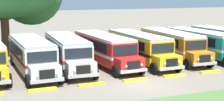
% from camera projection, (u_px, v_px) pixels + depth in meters
% --- Properties ---
extents(ground_plane, '(220.00, 220.00, 0.00)m').
position_uv_depth(ground_plane, '(144.00, 85.00, 24.24)').
color(ground_plane, slate).
extents(parked_bus_slot_2, '(3.02, 10.88, 2.82)m').
position_uv_depth(parked_bus_slot_2, '(31.00, 54.00, 28.21)').
color(parked_bus_slot_2, silver).
rests_on(parked_bus_slot_2, ground_plane).
extents(parked_bus_slot_3, '(3.05, 10.89, 2.82)m').
position_uv_depth(parked_bus_slot_3, '(67.00, 51.00, 29.78)').
color(parked_bus_slot_3, silver).
rests_on(parked_bus_slot_3, ground_plane).
extents(parked_bus_slot_4, '(3.23, 10.92, 2.82)m').
position_uv_depth(parked_bus_slot_4, '(104.00, 48.00, 31.08)').
color(parked_bus_slot_4, red).
rests_on(parked_bus_slot_4, ground_plane).
extents(parked_bus_slot_5, '(2.92, 10.87, 2.82)m').
position_uv_depth(parked_bus_slot_5, '(139.00, 46.00, 32.13)').
color(parked_bus_slot_5, yellow).
rests_on(parked_bus_slot_5, ground_plane).
extents(parked_bus_slot_6, '(3.00, 10.88, 2.82)m').
position_uv_depth(parked_bus_slot_6, '(172.00, 44.00, 33.91)').
color(parked_bus_slot_6, orange).
rests_on(parked_bus_slot_6, ground_plane).
extents(parked_bus_slot_7, '(3.18, 10.91, 2.82)m').
position_uv_depth(parked_bus_slot_7, '(202.00, 43.00, 34.50)').
color(parked_bus_slot_7, teal).
rests_on(parked_bus_slot_7, ground_plane).
extents(curb_wheelstop_2, '(2.00, 0.36, 0.15)m').
position_uv_depth(curb_wheelstop_2, '(42.00, 89.00, 22.95)').
color(curb_wheelstop_2, yellow).
rests_on(curb_wheelstop_2, ground_plane).
extents(curb_wheelstop_3, '(2.00, 0.36, 0.15)m').
position_uv_depth(curb_wheelstop_3, '(91.00, 84.00, 24.26)').
color(curb_wheelstop_3, yellow).
rests_on(curb_wheelstop_3, ground_plane).
extents(curb_wheelstop_4, '(2.00, 0.36, 0.15)m').
position_uv_depth(curb_wheelstop_4, '(135.00, 80.00, 25.57)').
color(curb_wheelstop_4, yellow).
rests_on(curb_wheelstop_4, ground_plane).
extents(curb_wheelstop_5, '(2.00, 0.36, 0.15)m').
position_uv_depth(curb_wheelstop_5, '(175.00, 75.00, 26.89)').
color(curb_wheelstop_5, yellow).
rests_on(curb_wheelstop_5, ground_plane).
extents(curb_wheelstop_6, '(2.00, 0.36, 0.15)m').
position_uv_depth(curb_wheelstop_6, '(210.00, 72.00, 28.20)').
color(curb_wheelstop_6, yellow).
rests_on(curb_wheelstop_6, ground_plane).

